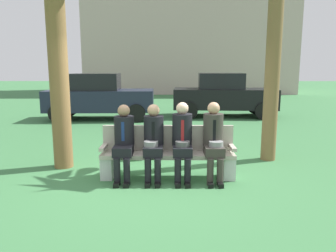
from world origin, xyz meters
TOP-DOWN VIEW (x-y plane):
  - ground_plane at (0.00, 0.00)m, footprint 80.00×80.00m
  - park_bench at (0.32, 0.17)m, footprint 2.30×0.44m
  - seated_man_leftmost at (-0.43, 0.04)m, footprint 0.34×0.72m
  - seated_man_centerleft at (0.07, 0.04)m, footprint 0.34×0.72m
  - seated_man_centerright at (0.56, 0.04)m, footprint 0.34×0.72m
  - seated_man_rightmost at (1.09, 0.04)m, footprint 0.34×0.72m
  - shrub_near_bench at (-0.30, 1.57)m, footprint 0.91×0.84m
  - parked_car_near at (-2.25, 6.71)m, footprint 3.95×1.81m
  - parked_car_far at (2.43, 7.43)m, footprint 3.98×1.88m
  - building_backdrop at (1.76, 20.85)m, footprint 15.76×6.76m

SIDE VIEW (x-z plane):
  - ground_plane at x=0.00m, z-range 0.00..0.00m
  - shrub_near_bench at x=-0.30m, z-range 0.00..0.57m
  - park_bench at x=0.32m, z-range -0.01..0.89m
  - seated_man_centerleft at x=0.07m, z-range 0.07..1.37m
  - seated_man_leftmost at x=-0.43m, z-range 0.08..1.36m
  - seated_man_centerright at x=0.56m, z-range 0.07..1.40m
  - seated_man_rightmost at x=1.09m, z-range 0.07..1.40m
  - parked_car_near at x=-2.25m, z-range 0.00..1.68m
  - parked_car_far at x=2.43m, z-range 0.00..1.68m
  - building_backdrop at x=1.76m, z-range 0.02..9.89m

